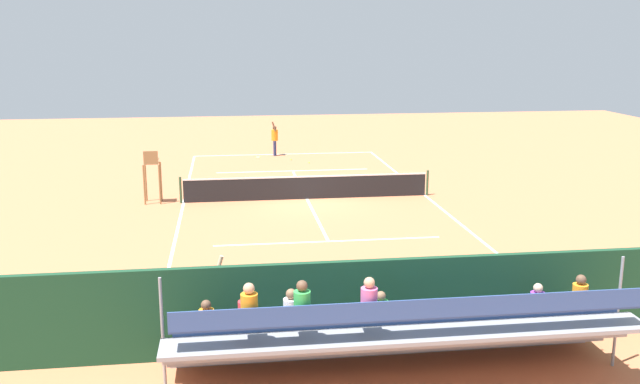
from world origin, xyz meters
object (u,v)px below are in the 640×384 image
Objects in this scene: bleacher_stand at (392,332)px; tennis_ball_near at (309,163)px; tennis_player at (275,137)px; umpire_chair at (152,171)px; tennis_racket at (258,157)px; line_judge at (219,298)px; equipment_bag at (407,326)px; tennis_ball_far at (291,160)px; courtside_bench at (477,305)px; tennis_net at (307,187)px.

bleacher_stand is 137.27× the size of tennis_ball_near.
tennis_player is (0.42, -25.98, 0.05)m from bleacher_stand.
umpire_chair is at bearing -68.67° from bleacher_stand.
tennis_racket is 0.30× the size of line_judge.
line_judge is (3.35, -2.11, 0.05)m from bleacher_stand.
equipment_bag reaches higher than tennis_ball_far.
tennis_ball_near is (-7.26, -7.83, -1.28)m from umpire_chair.
line_judge is at bearing 77.94° from tennis_ball_near.
tennis_player is at bearing -89.08° from bleacher_stand.
tennis_racket is (2.23, -23.56, -0.16)m from equipment_bag.
courtside_bench is at bearing -175.64° from equipment_bag.
line_judge is (4.19, -0.15, 0.84)m from equipment_bag.
equipment_bag is 1.57× the size of tennis_racket.
tennis_ball_near is at bearing 121.66° from tennis_player.
tennis_ball_near is at bearing 129.31° from tennis_ball_far.
equipment_bag is at bearing 91.29° from tennis_ball_far.
umpire_chair is (6.20, -0.18, 0.81)m from tennis_net.
umpire_chair is 2.38× the size of equipment_bag.
tennis_ball_near is (-1.19, -23.37, -0.93)m from bleacher_stand.
tennis_net is 5.35× the size of line_judge.
umpire_chair reaches higher than line_judge.
tennis_racket is 23.51m from line_judge.
line_judge reaches higher than equipment_bag.
tennis_ball_near is (-1.06, -8.00, -0.47)m from tennis_net.
tennis_racket is at bearing 25.06° from tennis_player.
bleacher_stand is at bearing 89.51° from tennis_net.
courtside_bench reaches higher than tennis_racket.
umpire_chair is at bearing -57.42° from courtside_bench.
tennis_player is at bearing -118.43° from umpire_chair.
tennis_racket is (0.97, 0.46, -1.00)m from tennis_player.
bleacher_stand is 3.31m from courtside_bench.
tennis_player is 29.18× the size of tennis_ball_far.
tennis_net is at bearing 88.72° from tennis_ball_far.
courtside_bench is 0.93× the size of line_judge.
courtside_bench is at bearing -140.36° from bleacher_stand.
tennis_ball_far is at bearing -91.28° from tennis_net.
umpire_chair is 13.71m from line_judge.
tennis_ball_near is (-2.58, 2.15, 0.02)m from tennis_racket.
tennis_ball_far is (-0.33, -24.41, -0.93)m from bleacher_stand.
line_judge reaches higher than tennis_ball_far.
bleacher_stand is 23.41m from tennis_ball_near.
umpire_chair is 1.11× the size of tennis_player.
tennis_player and line_judge have the same top height.
tennis_net is 4.81× the size of umpire_chair.
equipment_bag is at bearing 178.00° from line_judge.
courtside_bench is (-8.59, 13.45, -0.76)m from umpire_chair.
tennis_ball_far is (-0.20, -9.05, -0.47)m from tennis_net.
tennis_racket is at bearing -81.47° from tennis_net.
umpire_chair is at bearing 54.19° from tennis_ball_far.
tennis_player reaches higher than tennis_racket.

